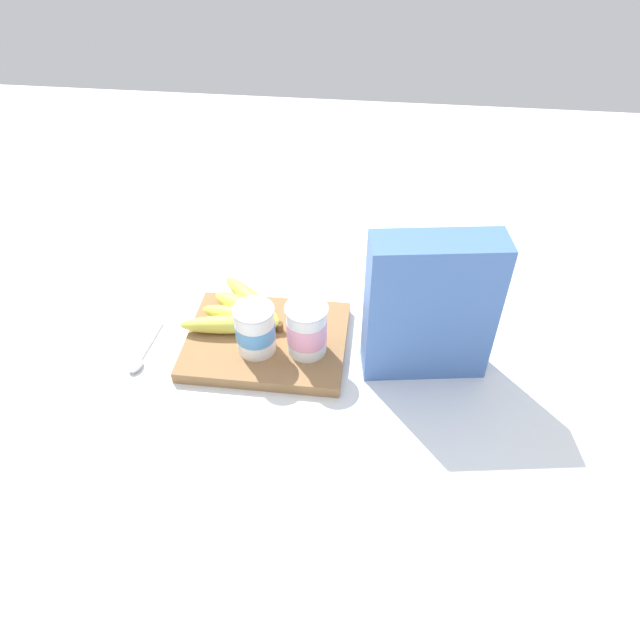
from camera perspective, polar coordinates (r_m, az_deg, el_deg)
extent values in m
plane|color=white|center=(1.07, -5.24, -2.48)|extent=(2.40, 2.40, 0.00)
cube|color=olive|center=(1.06, -5.28, -2.05)|extent=(0.29, 0.22, 0.02)
cube|color=#4770B7|center=(0.95, 10.81, 1.15)|extent=(0.22, 0.10, 0.26)
cylinder|color=white|center=(0.99, -1.32, -1.01)|extent=(0.07, 0.07, 0.09)
cylinder|color=pink|center=(0.99, -1.32, -1.01)|extent=(0.07, 0.07, 0.04)
cylinder|color=silver|center=(0.96, -1.36, 1.12)|extent=(0.07, 0.07, 0.00)
cylinder|color=white|center=(1.00, -6.41, -0.99)|extent=(0.07, 0.07, 0.09)
cylinder|color=#5193D1|center=(1.00, -6.41, -0.99)|extent=(0.07, 0.07, 0.03)
cylinder|color=silver|center=(0.97, -6.61, 1.00)|extent=(0.07, 0.07, 0.00)
ellipsoid|color=#DAD34D|center=(1.11, -6.73, 1.96)|extent=(0.15, 0.15, 0.03)
ellipsoid|color=#DAD34D|center=(1.09, -7.25, 1.13)|extent=(0.15, 0.10, 0.04)
ellipsoid|color=#DAD34D|center=(1.07, -7.86, 0.35)|extent=(0.15, 0.06, 0.03)
ellipsoid|color=#DAD34D|center=(1.06, -8.92, -0.45)|extent=(0.18, 0.06, 0.03)
cylinder|color=brown|center=(1.05, -4.03, -0.70)|extent=(0.01, 0.01, 0.02)
cylinder|color=silver|center=(1.11, -16.48, -2.20)|extent=(0.02, 0.11, 0.01)
ellipsoid|color=silver|center=(1.07, -17.77, -4.32)|extent=(0.03, 0.04, 0.01)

